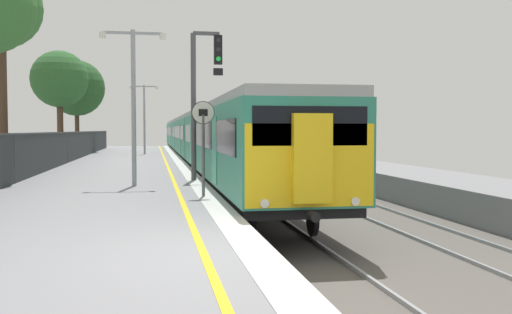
% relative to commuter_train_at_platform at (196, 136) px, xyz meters
% --- Properties ---
extents(ground, '(17.40, 110.00, 1.21)m').
position_rel_commuter_train_at_platform_xyz_m(ground, '(0.54, -34.26, -1.88)').
color(ground, gray).
extents(commuter_train_at_platform, '(2.83, 62.58, 3.81)m').
position_rel_commuter_train_at_platform_xyz_m(commuter_train_at_platform, '(0.00, 0.00, 0.00)').
color(commuter_train_at_platform, '#2D846B').
rests_on(commuter_train_at_platform, ground).
extents(signal_gantry, '(1.10, 0.24, 5.10)m').
position_rel_commuter_train_at_platform_xyz_m(signal_gantry, '(-1.48, -22.33, 1.91)').
color(signal_gantry, '#47474C').
rests_on(signal_gantry, ground).
extents(speed_limit_sign, '(0.59, 0.08, 2.48)m').
position_rel_commuter_train_at_platform_xyz_m(speed_limit_sign, '(-1.85, -27.31, 0.32)').
color(speed_limit_sign, '#59595B').
rests_on(speed_limit_sign, ground).
extents(platform_lamp_mid, '(2.00, 0.20, 4.80)m').
position_rel_commuter_train_at_platform_xyz_m(platform_lamp_mid, '(-3.71, -24.05, 1.62)').
color(platform_lamp_mid, '#93999E').
rests_on(platform_lamp_mid, ground).
extents(platform_lamp_far, '(2.00, 0.20, 4.92)m').
position_rel_commuter_train_at_platform_xyz_m(platform_lamp_far, '(-3.71, -0.29, 1.68)').
color(platform_lamp_far, '#93999E').
rests_on(platform_lamp_far, ground).
extents(background_tree_left, '(3.44, 3.44, 8.63)m').
position_rel_commuter_train_at_platform_xyz_m(background_tree_left, '(-9.41, -16.06, 5.48)').
color(background_tree_left, '#473323').
rests_on(background_tree_left, ground).
extents(background_tree_centre, '(3.83, 3.83, 7.08)m').
position_rel_commuter_train_at_platform_xyz_m(background_tree_centre, '(-9.31, -1.27, 3.78)').
color(background_tree_centre, '#473323').
rests_on(background_tree_centre, ground).
extents(background_tree_back, '(4.33, 4.33, 7.15)m').
position_rel_commuter_train_at_platform_xyz_m(background_tree_back, '(-8.85, 4.72, 3.59)').
color(background_tree_back, '#473323').
rests_on(background_tree_back, ground).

